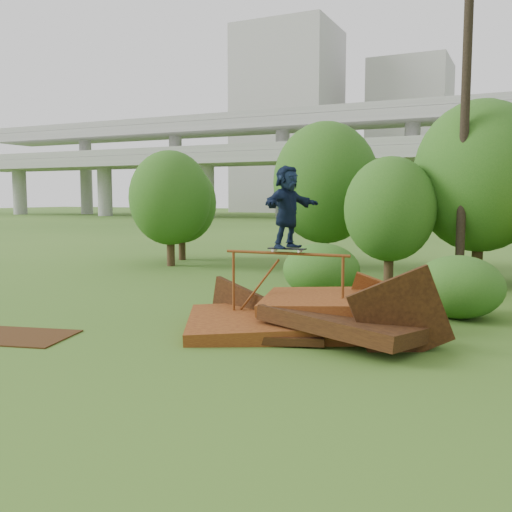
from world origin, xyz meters
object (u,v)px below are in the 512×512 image
at_px(skater, 287,207).
at_px(flat_plate, 19,337).
at_px(scrap_pile, 307,320).
at_px(utility_pole, 464,130).

distance_m(skater, flat_plate, 6.25).
height_order(scrap_pile, flat_plate, scrap_pile).
relative_size(scrap_pile, skater, 3.39).
bearing_deg(scrap_pile, utility_pole, 73.71).
xyz_separation_m(flat_plate, utility_pole, (7.63, 10.45, 4.94)).
relative_size(scrap_pile, flat_plate, 2.80).
height_order(skater, utility_pole, utility_pole).
bearing_deg(scrap_pile, flat_plate, -152.91).
xyz_separation_m(scrap_pile, flat_plate, (-5.39, -2.75, -0.32)).
bearing_deg(skater, flat_plate, 137.80).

